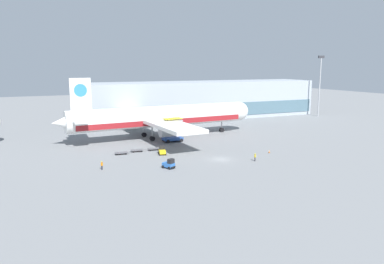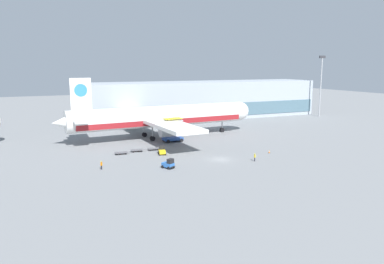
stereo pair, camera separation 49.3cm
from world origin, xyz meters
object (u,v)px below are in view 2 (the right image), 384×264
object	(u,v)px
ground_crew_far	(255,157)
traffic_cone_near	(269,151)
baggage_dolly_second	(137,150)
baggage_dolly_lead	(121,153)
airplane_main	(159,117)
baggage_tug_mid	(162,151)
baggage_tug_foreground	(169,164)
light_mast	(321,82)
scissor_lift_loader	(173,133)
baggage_dolly_third	(154,149)
ground_crew_near	(101,165)

from	to	relation	value
ground_crew_far	traffic_cone_near	distance (m)	8.93
baggage_dolly_second	baggage_dolly_lead	bearing A→B (deg)	-159.51
airplane_main	baggage_dolly_second	size ratio (longest dim) A/B	15.45
airplane_main	baggage_tug_mid	distance (m)	20.64
baggage_dolly_second	traffic_cone_near	xyz separation A→B (m)	(27.75, -13.83, -0.03)
baggage_tug_foreground	baggage_dolly_lead	distance (m)	16.62
airplane_main	baggage_tug_mid	xyz separation A→B (m)	(-6.07, -19.09, -4.96)
baggage_tug_foreground	traffic_cone_near	size ratio (longest dim) A/B	3.83
light_mast	ground_crew_far	world-z (taller)	light_mast
airplane_main	baggage_tug_foreground	xyz separation A→B (m)	(-8.83, -30.80, -4.96)
scissor_lift_loader	light_mast	bearing A→B (deg)	14.90
light_mast	scissor_lift_loader	world-z (taller)	light_mast
baggage_tug_mid	baggage_dolly_lead	bearing A→B (deg)	78.20
baggage_dolly_lead	traffic_cone_near	distance (m)	34.21
baggage_tug_foreground	baggage_tug_mid	world-z (taller)	same
light_mast	traffic_cone_near	xyz separation A→B (m)	(-56.10, -44.88, -13.42)
baggage_tug_mid	traffic_cone_near	distance (m)	24.87
baggage_dolly_second	ground_crew_far	size ratio (longest dim) A/B	2.18
airplane_main	scissor_lift_loader	xyz separation A→B (m)	(1.47, -6.35, -3.52)
ground_crew_far	baggage_dolly_second	bearing A→B (deg)	66.27
baggage_dolly_lead	ground_crew_far	bearing A→B (deg)	-30.47
baggage_dolly_third	ground_crew_far	size ratio (longest dim) A/B	2.18
baggage_tug_mid	airplane_main	bearing A→B (deg)	-5.01
ground_crew_near	ground_crew_far	bearing A→B (deg)	-60.75
baggage_dolly_second	baggage_dolly_third	world-z (taller)	same
scissor_lift_loader	airplane_main	bearing A→B (deg)	100.00
scissor_lift_loader	traffic_cone_near	size ratio (longest dim) A/B	8.51
baggage_dolly_third	ground_crew_near	size ratio (longest dim) A/B	2.20
airplane_main	baggage_dolly_lead	size ratio (longest dim) A/B	15.45
airplane_main	baggage_dolly_second	bearing A→B (deg)	-129.86
baggage_dolly_second	light_mast	bearing A→B (deg)	26.01
baggage_dolly_third	baggage_tug_mid	bearing A→B (deg)	-80.20
baggage_dolly_third	ground_crew_far	xyz separation A→B (m)	(16.23, -18.79, 0.62)
scissor_lift_loader	ground_crew_far	distance (m)	27.99
baggage_dolly_third	ground_crew_near	distance (m)	18.99
baggage_tug_foreground	traffic_cone_near	xyz separation A→B (m)	(25.97, 2.80, -0.52)
ground_crew_near	baggage_dolly_second	bearing A→B (deg)	0.61
light_mast	traffic_cone_near	distance (m)	73.08
baggage_dolly_lead	baggage_tug_foreground	bearing A→B (deg)	-64.03
ground_crew_near	traffic_cone_near	size ratio (longest dim) A/B	2.33
baggage_tug_foreground	baggage_tug_mid	bearing A→B (deg)	138.86
baggage_tug_foreground	traffic_cone_near	distance (m)	26.13
light_mast	baggage_dolly_lead	world-z (taller)	light_mast
scissor_lift_loader	baggage_tug_foreground	xyz separation A→B (m)	(-10.30, -24.44, -1.45)
airplane_main	scissor_lift_loader	distance (m)	7.41
light_mast	baggage_tug_mid	distance (m)	88.03
baggage_tug_mid	traffic_cone_near	xyz separation A→B (m)	(23.21, -8.91, -0.52)
airplane_main	traffic_cone_near	world-z (taller)	airplane_main
baggage_dolly_second	baggage_dolly_third	size ratio (longest dim) A/B	1.00
airplane_main	baggage_tug_mid	size ratio (longest dim) A/B	21.59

